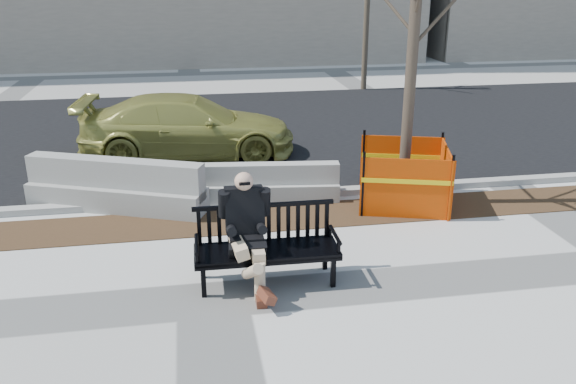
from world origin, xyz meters
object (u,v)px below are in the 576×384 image
object	(u,v)px
seated_man	(247,281)
tree_fence	(402,203)
jersey_barrier_left	(118,208)
bench	(267,282)
sedan	(190,156)
jersey_barrier_right	(271,200)

from	to	relation	value
seated_man	tree_fence	size ratio (longest dim) A/B	0.27
seated_man	jersey_barrier_left	distance (m)	3.74
bench	seated_man	size ratio (longest dim) A/B	1.26
sedan	jersey_barrier_right	xyz separation A→B (m)	(1.48, -3.19, 0.00)
bench	jersey_barrier_right	size ratio (longest dim) A/B	0.79
seated_man	sedan	world-z (taller)	seated_man
bench	seated_man	xyz separation A→B (m)	(-0.28, 0.06, 0.00)
seated_man	tree_fence	distance (m)	4.05
bench	tree_fence	distance (m)	3.87
sedan	jersey_barrier_left	distance (m)	3.42
bench	tree_fence	size ratio (longest dim) A/B	0.34
bench	jersey_barrier_right	bearing A→B (deg)	81.60
sedan	seated_man	bearing A→B (deg)	-168.96
jersey_barrier_left	jersey_barrier_right	xyz separation A→B (m)	(2.83, -0.05, 0.00)
tree_fence	jersey_barrier_right	distance (m)	2.46
jersey_barrier_left	bench	bearing A→B (deg)	-31.50
seated_man	tree_fence	xyz separation A→B (m)	(3.18, 2.50, 0.00)
jersey_barrier_left	sedan	bearing A→B (deg)	89.15
seated_man	sedan	distance (m)	6.30
bench	sedan	distance (m)	6.40
sedan	jersey_barrier_right	world-z (taller)	sedan
seated_man	jersey_barrier_right	world-z (taller)	seated_man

